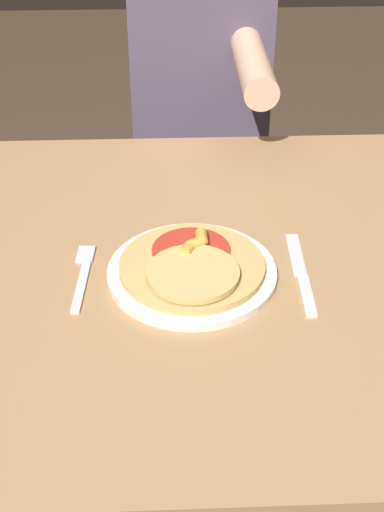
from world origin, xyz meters
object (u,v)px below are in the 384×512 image
at_px(plate, 192,273).
at_px(fork, 83,273).
at_px(dining_table, 201,311).
at_px(pizza, 192,266).
at_px(person_diner, 200,107).
at_px(knife, 301,274).

relative_size(plate, fork, 1.55).
height_order(dining_table, pizza, pizza).
relative_size(plate, pizza, 1.17).
bearing_deg(fork, pizza, -5.78).
height_order(plate, person_diner, person_diner).
xyz_separation_m(dining_table, pizza, (-0.02, -0.04, 0.13)).
relative_size(pizza, fork, 1.33).
xyz_separation_m(dining_table, person_diner, (0.03, 0.74, 0.06)).
xyz_separation_m(plate, fork, (-0.18, 0.01, -0.00)).
bearing_deg(person_diner, dining_table, -92.66).
xyz_separation_m(dining_table, knife, (0.16, -0.04, 0.11)).
bearing_deg(pizza, person_diner, 86.19).
bearing_deg(fork, dining_table, 6.80).
bearing_deg(person_diner, pizza, -93.81).
distance_m(dining_table, knife, 0.19).
bearing_deg(dining_table, knife, -14.43).
relative_size(fork, knife, 0.80).
xyz_separation_m(plate, pizza, (0.00, -0.01, 0.02)).
distance_m(dining_table, person_diner, 0.74).
distance_m(pizza, fork, 0.18).
bearing_deg(dining_table, person_diner, 87.34).
xyz_separation_m(plate, knife, (0.18, -0.01, -0.00)).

